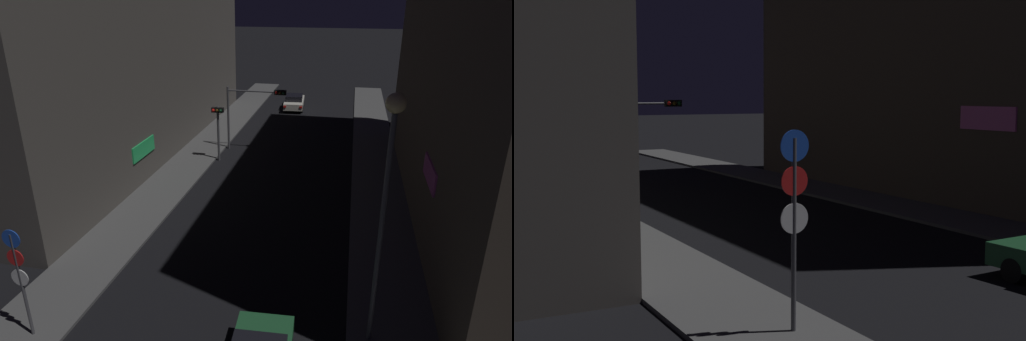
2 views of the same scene
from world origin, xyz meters
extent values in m
cube|color=#4C4C4C|center=(-6.08, 26.15, 0.06)|extent=(2.99, 56.31, 0.12)
cube|color=#4C4C4C|center=(6.08, 26.15, 0.06)|extent=(2.99, 56.31, 0.12)
cube|color=#514C47|center=(-10.77, 29.01, 5.96)|extent=(6.40, 31.36, 11.91)
cube|color=#26CC66|center=(-7.53, 22.73, 2.14)|extent=(0.08, 2.80, 0.90)
cube|color=#D859B2|center=(7.53, 17.82, 3.83)|extent=(0.08, 2.80, 0.90)
cube|color=silver|center=(-1.21, 42.80, 0.62)|extent=(2.09, 4.51, 0.60)
cube|color=black|center=(-1.20, 42.60, 1.17)|extent=(1.71, 2.08, 0.50)
cube|color=red|center=(-1.81, 40.53, 0.72)|extent=(0.24, 0.08, 0.16)
cube|color=red|center=(-0.31, 40.63, 0.72)|extent=(0.24, 0.08, 0.16)
cylinder|color=black|center=(-2.10, 44.10, 0.32)|extent=(0.26, 0.65, 0.64)
cylinder|color=black|center=(-0.51, 44.21, 0.32)|extent=(0.26, 0.65, 0.64)
cylinder|color=black|center=(-1.92, 41.38, 0.32)|extent=(0.26, 0.65, 0.64)
cylinder|color=black|center=(-0.32, 41.49, 0.32)|extent=(0.26, 0.65, 0.64)
cylinder|color=#47474C|center=(-4.33, 29.89, 2.28)|extent=(0.16, 0.16, 4.55)
cylinder|color=#47474C|center=(-2.46, 29.89, 4.30)|extent=(3.74, 0.10, 0.10)
cube|color=black|center=(-0.59, 29.89, 4.30)|extent=(0.80, 0.28, 0.32)
sphere|color=red|center=(-0.84, 29.71, 4.30)|extent=(0.20, 0.20, 0.20)
sphere|color=#3F2D0C|center=(-0.59, 29.71, 4.30)|extent=(0.20, 0.20, 0.20)
sphere|color=#0C3319|center=(-0.35, 29.71, 4.30)|extent=(0.20, 0.20, 0.20)
cylinder|color=#47474C|center=(-4.33, 27.32, 1.89)|extent=(0.16, 0.16, 3.77)
cube|color=black|center=(-4.33, 27.32, 3.52)|extent=(0.80, 0.28, 0.32)
sphere|color=red|center=(-4.58, 27.15, 3.52)|extent=(0.20, 0.20, 0.20)
sphere|color=#3F2D0C|center=(-4.33, 27.15, 3.52)|extent=(0.20, 0.20, 0.20)
sphere|color=#0C3319|center=(-4.08, 27.15, 3.52)|extent=(0.20, 0.20, 0.20)
cylinder|color=#47474C|center=(-5.63, 9.81, 2.02)|extent=(0.10, 0.10, 3.79)
cylinder|color=blue|center=(-5.63, 9.79, 3.76)|extent=(0.62, 0.03, 0.62)
cylinder|color=red|center=(-5.63, 9.79, 3.09)|extent=(0.58, 0.03, 0.58)
cylinder|color=white|center=(-5.63, 9.79, 2.36)|extent=(0.60, 0.03, 0.60)
cylinder|color=#47474C|center=(5.30, 11.95, 3.91)|extent=(0.16, 0.16, 7.58)
sphere|color=#F4D88C|center=(5.30, 11.95, 7.98)|extent=(0.56, 0.56, 0.56)
camera|label=1|loc=(4.10, -0.23, 10.72)|focal=31.45mm
camera|label=2|loc=(-12.33, -1.69, 4.74)|focal=49.10mm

